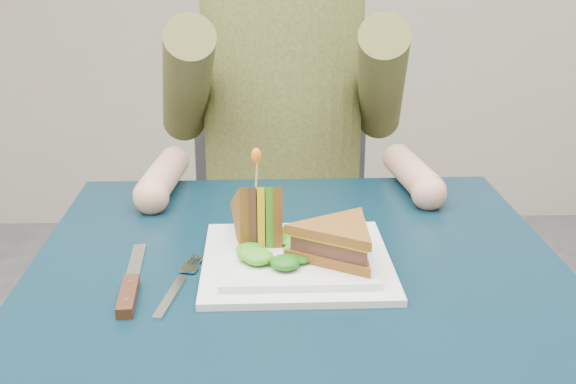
{
  "coord_description": "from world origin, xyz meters",
  "views": [
    {
      "loc": [
        -0.05,
        -0.92,
        1.16
      ],
      "look_at": [
        -0.01,
        0.05,
        0.82
      ],
      "focal_mm": 45.0,
      "sensor_mm": 36.0,
      "label": 1
    }
  ],
  "objects_px": {
    "diner": "(283,63)",
    "sandwich_upright": "(257,217)",
    "chair": "(282,211)",
    "knife": "(130,289)",
    "fork": "(177,286)",
    "plate": "(297,259)",
    "sandwich_flat": "(338,241)",
    "table": "(298,314)"
  },
  "relations": [
    {
      "from": "plate",
      "to": "chair",
      "type": "bearing_deg",
      "value": 89.84
    },
    {
      "from": "chair",
      "to": "fork",
      "type": "bearing_deg",
      "value": -101.87
    },
    {
      "from": "chair",
      "to": "diner",
      "type": "relative_size",
      "value": 1.25
    },
    {
      "from": "knife",
      "to": "fork",
      "type": "bearing_deg",
      "value": 12.78
    },
    {
      "from": "chair",
      "to": "sandwich_upright",
      "type": "height_order",
      "value": "chair"
    },
    {
      "from": "fork",
      "to": "knife",
      "type": "xyz_separation_m",
      "value": [
        -0.06,
        -0.01,
        0.0
      ]
    },
    {
      "from": "plate",
      "to": "sandwich_upright",
      "type": "xyz_separation_m",
      "value": [
        -0.05,
        0.04,
        0.05
      ]
    },
    {
      "from": "chair",
      "to": "sandwich_upright",
      "type": "distance_m",
      "value": 0.7
    },
    {
      "from": "table",
      "to": "plate",
      "type": "distance_m",
      "value": 0.09
    },
    {
      "from": "diner",
      "to": "knife",
      "type": "xyz_separation_m",
      "value": [
        -0.22,
        -0.67,
        -0.18
      ]
    },
    {
      "from": "fork",
      "to": "plate",
      "type": "bearing_deg",
      "value": 22.05
    },
    {
      "from": "diner",
      "to": "plate",
      "type": "relative_size",
      "value": 2.87
    },
    {
      "from": "plate",
      "to": "sandwich_flat",
      "type": "xyz_separation_m",
      "value": [
        0.06,
        -0.02,
        0.04
      ]
    },
    {
      "from": "sandwich_flat",
      "to": "table",
      "type": "bearing_deg",
      "value": 153.49
    },
    {
      "from": "plate",
      "to": "knife",
      "type": "relative_size",
      "value": 1.17
    },
    {
      "from": "table",
      "to": "chair",
      "type": "distance_m",
      "value": 0.71
    },
    {
      "from": "sandwich_flat",
      "to": "sandwich_upright",
      "type": "relative_size",
      "value": 1.54
    },
    {
      "from": "table",
      "to": "diner",
      "type": "distance_m",
      "value": 0.65
    },
    {
      "from": "diner",
      "to": "fork",
      "type": "relative_size",
      "value": 4.18
    },
    {
      "from": "plate",
      "to": "knife",
      "type": "xyz_separation_m",
      "value": [
        -0.22,
        -0.08,
        -0.0
      ]
    },
    {
      "from": "sandwich_flat",
      "to": "fork",
      "type": "distance_m",
      "value": 0.22
    },
    {
      "from": "sandwich_upright",
      "to": "fork",
      "type": "relative_size",
      "value": 0.74
    },
    {
      "from": "chair",
      "to": "plate",
      "type": "distance_m",
      "value": 0.73
    },
    {
      "from": "diner",
      "to": "sandwich_upright",
      "type": "relative_size",
      "value": 5.66
    },
    {
      "from": "chair",
      "to": "fork",
      "type": "height_order",
      "value": "chair"
    },
    {
      "from": "chair",
      "to": "sandwich_flat",
      "type": "distance_m",
      "value": 0.77
    },
    {
      "from": "sandwich_flat",
      "to": "knife",
      "type": "height_order",
      "value": "sandwich_flat"
    },
    {
      "from": "plate",
      "to": "sandwich_upright",
      "type": "height_order",
      "value": "sandwich_upright"
    },
    {
      "from": "sandwich_upright",
      "to": "chair",
      "type": "bearing_deg",
      "value": 85.12
    },
    {
      "from": "plate",
      "to": "sandwich_flat",
      "type": "relative_size",
      "value": 1.28
    },
    {
      "from": "plate",
      "to": "knife",
      "type": "distance_m",
      "value": 0.23
    },
    {
      "from": "chair",
      "to": "knife",
      "type": "xyz_separation_m",
      "value": [
        -0.22,
        -0.78,
        0.2
      ]
    },
    {
      "from": "diner",
      "to": "plate",
      "type": "bearing_deg",
      "value": -90.19
    },
    {
      "from": "table",
      "to": "plate",
      "type": "bearing_deg",
      "value": -142.46
    },
    {
      "from": "plate",
      "to": "fork",
      "type": "bearing_deg",
      "value": -157.95
    },
    {
      "from": "table",
      "to": "chair",
      "type": "relative_size",
      "value": 0.81
    },
    {
      "from": "sandwich_flat",
      "to": "knife",
      "type": "relative_size",
      "value": 0.92
    },
    {
      "from": "plate",
      "to": "knife",
      "type": "height_order",
      "value": "plate"
    },
    {
      "from": "sandwich_upright",
      "to": "fork",
      "type": "bearing_deg",
      "value": -133.8
    },
    {
      "from": "fork",
      "to": "knife",
      "type": "relative_size",
      "value": 0.8
    },
    {
      "from": "chair",
      "to": "sandwich_flat",
      "type": "relative_size",
      "value": 4.58
    },
    {
      "from": "chair",
      "to": "knife",
      "type": "bearing_deg",
      "value": -105.79
    }
  ]
}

